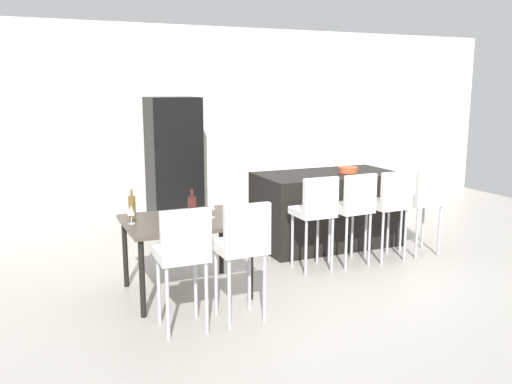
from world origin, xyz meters
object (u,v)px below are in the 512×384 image
Objects in this scene: bar_chair_right at (390,201)px; wine_bottle_right at (192,210)px; bar_chair_middle at (354,205)px; wine_bottle_middle at (132,206)px; wine_glass_far at (131,211)px; refrigerator at (174,160)px; kitchen_island at (327,209)px; bar_chair_left at (315,209)px; dining_chair_far at (242,243)px; dining_chair_near at (183,250)px; wine_glass_left at (211,205)px; fruit_bowl at (348,170)px; bar_chair_far at (425,198)px; dining_table at (185,226)px.

wine_bottle_right is at bearing -173.99° from bar_chair_right.
bar_chair_middle is 2.41m from wine_bottle_middle.
bar_chair_right reaches higher than wine_glass_far.
wine_glass_far is at bearing -112.22° from refrigerator.
bar_chair_left is at bearing -127.63° from kitchen_island.
bar_chair_right is 2.36m from dining_chair_far.
wine_glass_left is (0.51, 0.79, 0.17)m from dining_chair_near.
dining_chair_near is (-2.21, -0.89, 0.00)m from bar_chair_middle.
bar_chair_left and dining_chair_far have the same top height.
kitchen_island is 7.34× the size of fruit_bowl.
fruit_bowl is at bearing 10.79° from wine_bottle_middle.
bar_chair_middle and bar_chair_far have the same top height.
kitchen_island reaches higher than wine_glass_far.
bar_chair_middle is (0.49, 0.00, 0.00)m from bar_chair_left.
bar_chair_left is at bearing 2.51° from dining_table.
bar_chair_right is 2.20m from wine_glass_left.
bar_chair_far is 0.92× the size of dining_table.
bar_chair_left is 1.92m from wine_bottle_middle.
bar_chair_far is at bearing 0.71° from wine_glass_far.
kitchen_island is at bearing 52.37° from bar_chair_left.
bar_chair_middle is 1.00× the size of dining_chair_near.
bar_chair_left is 1.00× the size of dining_chair_near.
wine_glass_far is at bearing -161.18° from kitchen_island.
wine_bottle_middle is at bearing 77.78° from wine_glass_far.
wine_bottle_right is at bearing -169.98° from bar_chair_left.
dining_chair_far reaches higher than fruit_bowl.
refrigerator reaches higher than wine_bottle_right.
bar_chair_middle is 0.92× the size of dining_table.
bar_chair_left and bar_chair_far have the same top height.
wine_bottle_middle is at bearing 121.14° from dining_chair_far.
wine_glass_far is (-0.76, 0.06, 0.00)m from wine_glass_left.
dining_table is at bearing -103.08° from refrigerator.
bar_chair_far is at bearing -51.19° from refrigerator.
fruit_bowl is (1.71, -2.04, 0.04)m from refrigerator.
dining_chair_far is at bearing -89.88° from wine_glass_left.
bar_chair_right is at bearing 1.51° from dining_table.
dining_chair_near is 3.14m from fruit_bowl.
bar_chair_right and dining_chair_near have the same top height.
dining_chair_near reaches higher than wine_bottle_middle.
wine_bottle_middle is (-2.56, -0.60, 0.39)m from kitchen_island.
bar_chair_right is 2.45m from dining_table.
bar_chair_middle is at bearing -118.50° from fruit_bowl.
kitchen_island is 0.90m from bar_chair_middle.
wine_bottle_right is at bearing 66.56° from dining_chair_near.
dining_chair_near is (-3.20, -0.89, 0.00)m from bar_chair_far.
bar_chair_left is (-0.66, -0.85, 0.24)m from kitchen_island.
wine_bottle_middle is at bearing 98.88° from dining_chair_near.
dining_chair_far is at bearing -72.76° from dining_table.
wine_bottle_middle reaches higher than fruit_bowl.
bar_chair_middle is 3.28× the size of wine_bottle_right.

